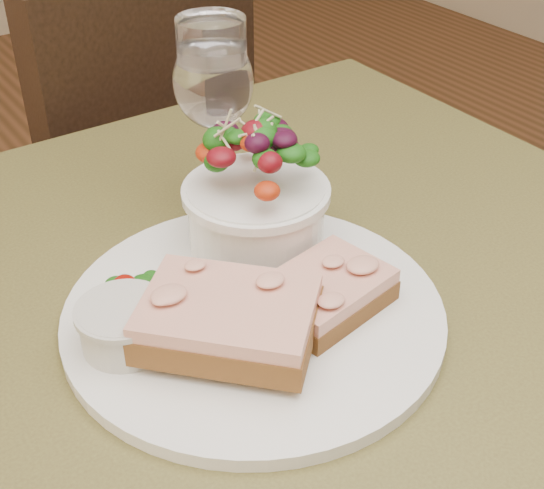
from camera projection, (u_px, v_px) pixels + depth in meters
cafe_table at (284, 382)px, 0.70m from camera, size 0.80×0.80×0.75m
chair_far at (109, 281)px, 1.42m from camera, size 0.54×0.54×0.90m
dinner_plate at (254, 313)px, 0.62m from camera, size 0.31×0.31×0.01m
sandwich_front at (326, 291)px, 0.61m from camera, size 0.11×0.09×0.03m
sandwich_back at (228, 319)px, 0.57m from camera, size 0.16×0.16×0.03m
ramekin at (124, 324)px, 0.57m from camera, size 0.07×0.07×0.04m
salad_bowl at (256, 188)px, 0.66m from camera, size 0.12×0.12×0.13m
garnish at (133, 283)px, 0.63m from camera, size 0.05×0.04×0.02m
wine_glass at (214, 87)px, 0.71m from camera, size 0.08×0.08×0.18m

